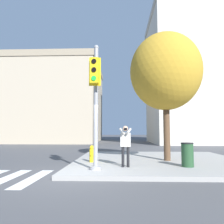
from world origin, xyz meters
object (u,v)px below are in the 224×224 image
at_px(person_photographer, 125,142).
at_px(fire_hydrant, 92,154).
at_px(traffic_signal_pole, 95,91).
at_px(street_tree, 165,72).
at_px(trash_bin, 187,155).

relative_size(person_photographer, fire_hydrant, 2.15).
distance_m(traffic_signal_pole, street_tree, 4.27).
height_order(fire_hydrant, trash_bin, trash_bin).
relative_size(traffic_signal_pole, fire_hydrant, 6.23).
height_order(traffic_signal_pole, person_photographer, traffic_signal_pole).
relative_size(street_tree, trash_bin, 6.63).
distance_m(person_photographer, fire_hydrant, 1.98).
height_order(person_photographer, fire_hydrant, person_photographer).
bearing_deg(traffic_signal_pole, street_tree, 39.20).
distance_m(traffic_signal_pole, trash_bin, 4.35).
height_order(person_photographer, street_tree, street_tree).
distance_m(person_photographer, street_tree, 4.27).
bearing_deg(fire_hydrant, trash_bin, -16.12).
distance_m(person_photographer, trash_bin, 2.46).
distance_m(fire_hydrant, trash_bin, 4.05).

